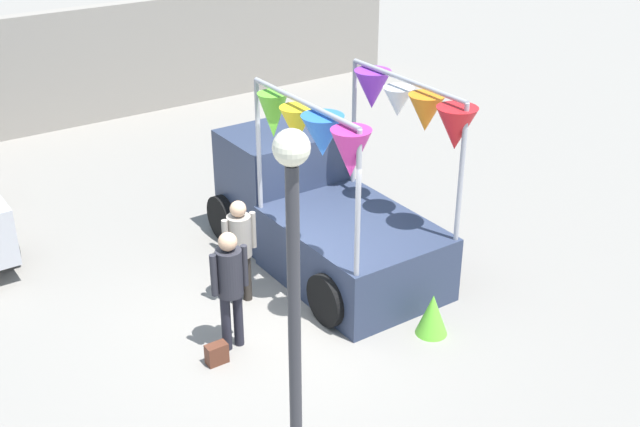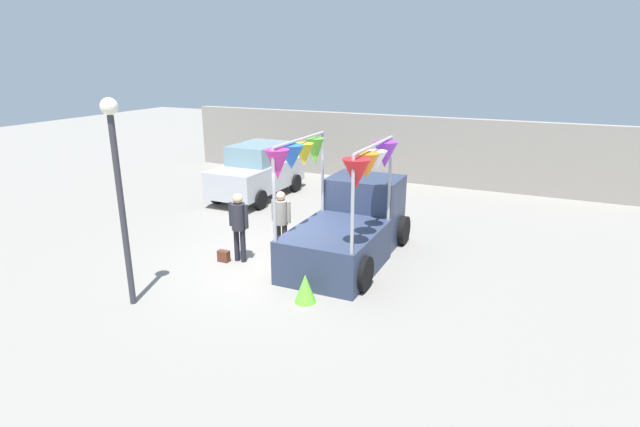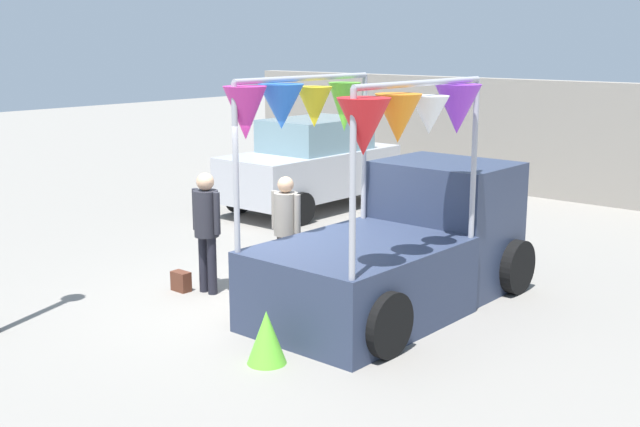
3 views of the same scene
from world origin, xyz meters
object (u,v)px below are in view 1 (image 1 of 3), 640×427
(person_customer, at_px, (230,280))
(handbag, at_px, (217,354))
(vendor_truck, at_px, (318,203))
(folded_kite_bundle_lime, at_px, (432,314))
(person_vendor, at_px, (240,242))
(street_lamp, at_px, (294,281))

(person_customer, height_order, handbag, person_customer)
(handbag, bearing_deg, vendor_truck, 31.12)
(folded_kite_bundle_lime, bearing_deg, vendor_truck, 91.46)
(person_vendor, bearing_deg, person_customer, -125.48)
(handbag, bearing_deg, folded_kite_bundle_lime, -21.11)
(vendor_truck, relative_size, street_lamp, 1.01)
(person_vendor, bearing_deg, vendor_truck, 16.64)
(person_customer, relative_size, street_lamp, 0.42)
(person_vendor, xyz_separation_m, handbag, (-1.00, -1.11, -0.83))
(person_vendor, distance_m, folded_kite_bundle_lime, 2.85)
(vendor_truck, xyz_separation_m, folded_kite_bundle_lime, (0.07, -2.66, -0.64))
(vendor_truck, height_order, handbag, vendor_truck)
(person_customer, height_order, street_lamp, street_lamp)
(street_lamp, bearing_deg, folded_kite_bundle_lime, 25.49)
(handbag, relative_size, street_lamp, 0.07)
(vendor_truck, distance_m, street_lamp, 5.44)
(vendor_truck, distance_m, handbag, 3.21)
(person_vendor, bearing_deg, folded_kite_bundle_lime, -51.33)
(vendor_truck, height_order, folded_kite_bundle_lime, vendor_truck)
(handbag, height_order, folded_kite_bundle_lime, folded_kite_bundle_lime)
(person_vendor, relative_size, handbag, 5.74)
(folded_kite_bundle_lime, bearing_deg, handbag, 158.89)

